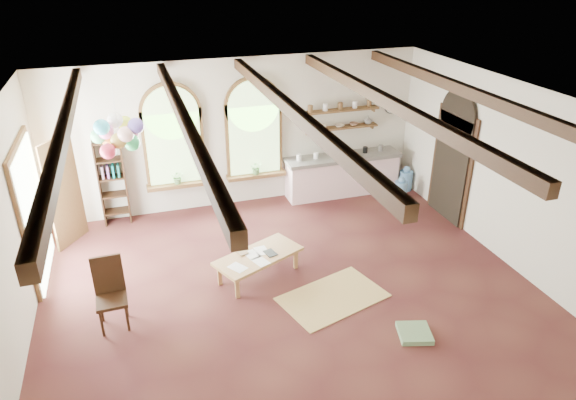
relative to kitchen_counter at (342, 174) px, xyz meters
name	(u,v)px	position (x,y,z in m)	size (l,w,h in m)	color
floor	(289,288)	(-2.30, -3.20, -0.48)	(8.00, 8.00, 0.00)	#552923
ceiling_beams	(290,108)	(-2.30, -3.20, 2.62)	(6.20, 6.80, 0.18)	#352111
window_left	(173,140)	(-3.70, 0.23, 1.16)	(1.30, 0.28, 2.20)	brown
window_right	(254,132)	(-2.00, 0.23, 1.16)	(1.30, 0.28, 2.20)	brown
left_doorway	(33,213)	(-6.25, -1.40, 0.67)	(0.10, 1.90, 2.50)	brown
right_doorway	(450,168)	(1.65, -1.70, 0.62)	(0.10, 1.30, 2.40)	black
kitchen_counter	(342,174)	(0.00, 0.00, 0.00)	(2.68, 0.62, 0.94)	silver
wall_shelf_lower	(341,127)	(0.00, 0.18, 1.07)	(1.70, 0.24, 0.04)	brown
wall_shelf_upper	(342,110)	(0.00, 0.18, 1.47)	(1.70, 0.24, 0.04)	brown
wall_clock	(391,107)	(1.25, 0.25, 1.42)	(0.32, 0.32, 0.04)	black
bookshelf	(112,182)	(-5.00, 0.12, 0.42)	(0.53, 0.32, 1.80)	#352111
coffee_table	(258,257)	(-2.70, -2.69, -0.10)	(1.66, 1.26, 0.43)	#AA784E
side_chair	(113,307)	(-5.10, -3.30, -0.15)	(0.46, 0.46, 1.12)	#352111
floor_mat	(333,297)	(-1.70, -3.67, -0.47)	(1.67, 1.03, 0.02)	#C9BB64
floor_cushion	(414,333)	(-0.90, -4.88, -0.44)	(0.47, 0.47, 0.08)	#63865C
water_jug_a	(401,190)	(1.15, -0.70, -0.24)	(0.29, 0.29, 0.55)	#598EC0
water_jug_b	(406,179)	(1.52, -0.26, -0.22)	(0.31, 0.31, 0.60)	#598EC0
balloon_cluster	(118,134)	(-4.71, -1.27, 1.86)	(0.89, 0.94, 1.16)	white
table_book	(238,253)	(-3.03, -2.56, -0.04)	(0.16, 0.24, 0.02)	olive
tablet	(270,253)	(-2.49, -2.71, -0.04)	(0.17, 0.25, 0.01)	black
potted_plant_left	(178,177)	(-3.70, 0.12, 0.37)	(0.27, 0.23, 0.30)	#598C4C
potted_plant_right	(256,168)	(-2.00, 0.12, 0.37)	(0.27, 0.23, 0.30)	#598C4C
shelf_cup_a	(310,128)	(-0.75, 0.18, 1.14)	(0.12, 0.10, 0.10)	white
shelf_cup_b	(325,126)	(-0.40, 0.18, 1.14)	(0.10, 0.10, 0.09)	beige
shelf_bowl_a	(339,126)	(-0.05, 0.18, 1.12)	(0.22, 0.22, 0.05)	beige
shelf_bowl_b	(354,124)	(0.30, 0.18, 1.12)	(0.20, 0.20, 0.06)	#8C664C
shelf_vase	(368,120)	(0.65, 0.18, 1.19)	(0.18, 0.18, 0.19)	slate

